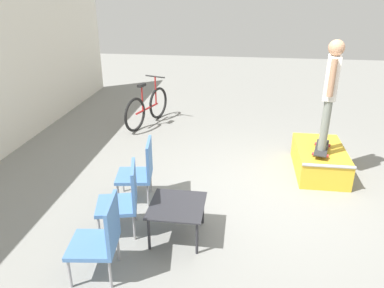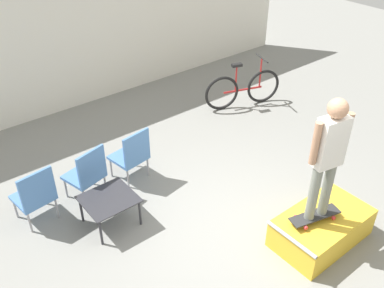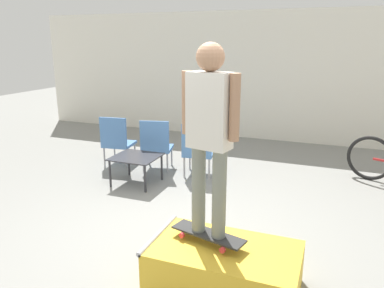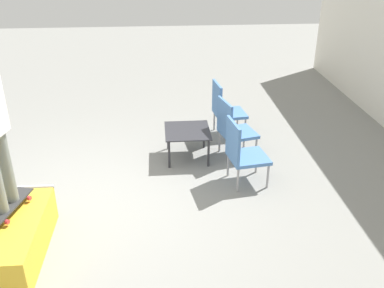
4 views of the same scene
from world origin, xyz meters
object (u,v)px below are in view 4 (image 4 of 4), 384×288
(coffee_table, at_px, (187,134))
(patio_chair_right, at_px, (242,151))
(skateboard_on_ramp, at_px, (9,206))
(patio_chair_center, at_px, (232,127))
(skate_ramp_box, at_px, (6,239))
(patio_chair_left, at_px, (224,108))

(coffee_table, height_order, patio_chair_right, patio_chair_right)
(skateboard_on_ramp, height_order, patio_chair_center, patio_chair_center)
(coffee_table, distance_m, patio_chair_right, 1.09)
(skate_ramp_box, relative_size, skateboard_on_ramp, 1.84)
(skate_ramp_box, height_order, coffee_table, coffee_table)
(patio_chair_center, distance_m, patio_chair_right, 0.81)
(skate_ramp_box, bearing_deg, patio_chair_center, 126.71)
(skate_ramp_box, height_order, patio_chair_center, patio_chair_center)
(skateboard_on_ramp, bearing_deg, patio_chair_left, 148.98)
(patio_chair_left, height_order, patio_chair_center, same)
(patio_chair_center, height_order, patio_chair_right, same)
(patio_chair_center, bearing_deg, patio_chair_right, 165.73)
(skate_ramp_box, xyz_separation_m, coffee_table, (-2.15, 2.15, 0.19))
(skate_ramp_box, relative_size, patio_chair_right, 1.47)
(patio_chair_left, distance_m, patio_chair_right, 1.64)
(skate_ramp_box, bearing_deg, skateboard_on_ramp, 168.61)
(skate_ramp_box, bearing_deg, patio_chair_right, 114.82)
(skate_ramp_box, bearing_deg, coffee_table, 135.04)
(skateboard_on_ramp, relative_size, coffee_table, 1.03)
(skate_ramp_box, relative_size, patio_chair_center, 1.47)
(skateboard_on_ramp, bearing_deg, coffee_table, 147.39)
(patio_chair_left, bearing_deg, coffee_table, 131.80)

